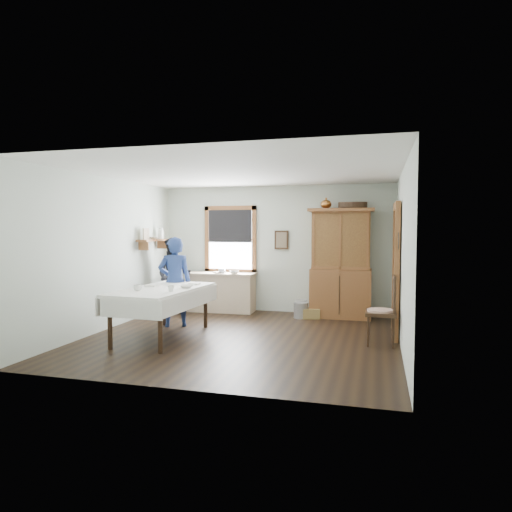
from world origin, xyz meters
name	(u,v)px	position (x,y,z in m)	size (l,w,h in m)	color
room	(241,256)	(0.00, 0.00, 1.35)	(5.01, 5.01, 2.70)	black
window	(230,236)	(-1.00, 2.46, 1.63)	(1.18, 0.07, 1.48)	white
doorway	(397,266)	(2.46, 0.85, 1.16)	(0.09, 1.14, 2.22)	#4B3F35
wall_shelf	(154,239)	(-2.37, 1.54, 1.57)	(0.24, 1.00, 0.44)	#925C2D
framed_picture	(281,240)	(0.15, 2.46, 1.55)	(0.30, 0.04, 0.40)	#342012
rug_beater	(398,233)	(2.45, 0.30, 1.72)	(0.27, 0.27, 0.01)	black
work_counter	(221,292)	(-1.11, 2.18, 0.42)	(1.47, 0.56, 0.84)	tan
china_hutch	(341,263)	(1.43, 2.16, 1.10)	(1.29, 0.61, 2.19)	#925C2D
dining_table	(162,313)	(-1.26, -0.32, 0.41)	(1.07, 2.04, 0.82)	white
spindle_chair	(381,310)	(2.20, 0.12, 0.54)	(0.50, 0.50, 1.08)	#342012
pail	(301,310)	(0.68, 1.90, 0.16)	(0.29, 0.29, 0.31)	#9DA0A5
wicker_basket	(311,313)	(0.87, 1.90, 0.10)	(0.33, 0.24, 0.20)	#A6864B
woman_blue	(175,285)	(-1.43, 0.52, 0.76)	(0.55, 0.36, 1.52)	navy
figure_dark	(175,279)	(-1.97, 1.65, 0.74)	(0.72, 0.56, 1.48)	black
table_cup_a	(138,288)	(-1.49, -0.70, 0.86)	(0.13, 0.13, 0.10)	white
table_cup_b	(171,288)	(-0.95, -0.64, 0.86)	(0.10, 0.10, 0.09)	white
table_bowl	(186,286)	(-0.89, -0.19, 0.85)	(0.24, 0.24, 0.06)	white
counter_book	(214,273)	(-1.23, 2.06, 0.85)	(0.17, 0.22, 0.02)	brown
counter_bowl	(234,272)	(-0.78, 2.04, 0.87)	(0.20, 0.20, 0.06)	white
shelf_bowl	(154,238)	(-2.37, 1.55, 1.60)	(0.22, 0.22, 0.05)	white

